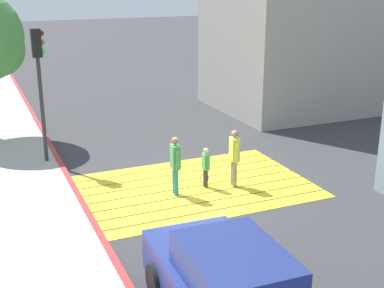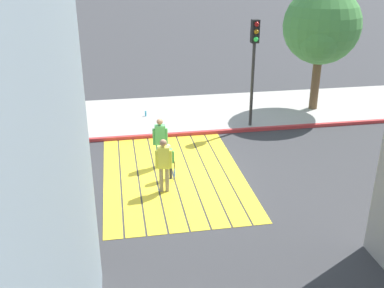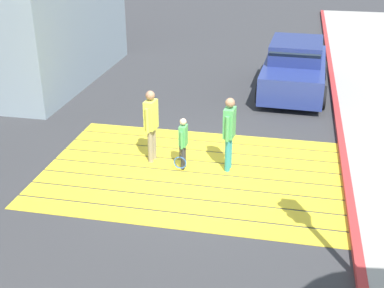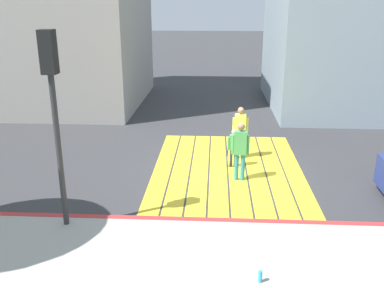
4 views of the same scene
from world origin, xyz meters
The scene contains 9 objects.
ground_plane centered at (0.00, 0.00, 0.00)m, with size 120.00×120.00×0.00m, color #38383A.
crosswalk_stripes centered at (0.00, 0.00, 0.01)m, with size 6.40×4.35×0.01m.
curb_painted centered at (-3.25, 0.00, 0.07)m, with size 0.16×40.00×0.13m, color #BC3333.
building_far_south centered at (8.50, -5.68, 4.00)m, with size 8.00×7.04×8.01m.
traffic_light_corner centered at (-3.58, 3.60, 3.04)m, with size 0.39×0.28×4.24m.
water_bottle centered at (-5.40, -0.43, 0.23)m, with size 0.07×0.07×0.22m, color #33A5BF.
pedestrian_adult_lead centered at (-0.74, -0.30, 0.96)m, with size 0.24×0.49×1.66m.
pedestrian_adult_trailing centered at (1.00, -0.39, 0.97)m, with size 0.26×0.49×1.66m.
pedestrian_child_with_racket centered at (0.23, -0.15, 0.65)m, with size 0.28×0.37×1.18m.
Camera 4 is at (-11.64, 0.40, 4.76)m, focal length 39.59 mm.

